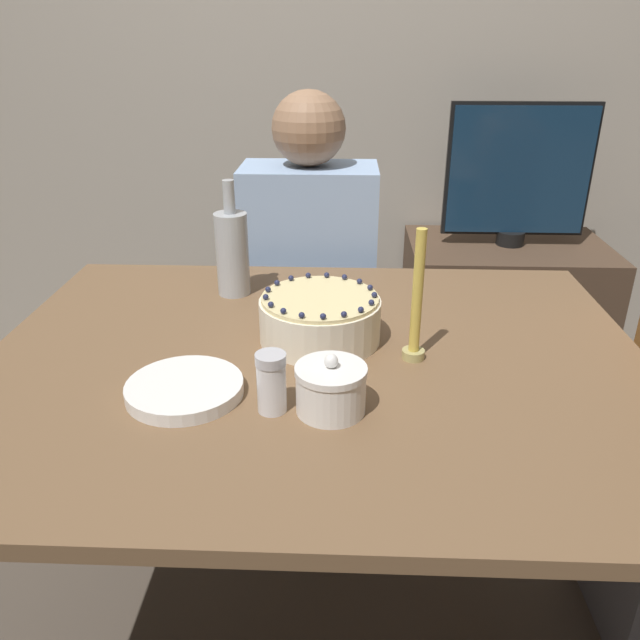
# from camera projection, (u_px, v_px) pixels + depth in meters

# --- Properties ---
(ground_plane) EXTENTS (12.00, 12.00, 0.00)m
(ground_plane) POSITION_uv_depth(u_px,v_px,m) (316.00, 620.00, 1.56)
(ground_plane) COLOR #4C4238
(wall_behind) EXTENTS (8.00, 0.05, 2.60)m
(wall_behind) POSITION_uv_depth(u_px,v_px,m) (333.00, 43.00, 2.28)
(wall_behind) COLOR #ADA393
(wall_behind) RESTS_ON ground_plane
(dining_table) EXTENTS (1.33, 1.04, 0.75)m
(dining_table) POSITION_uv_depth(u_px,v_px,m) (315.00, 403.00, 1.29)
(dining_table) COLOR brown
(dining_table) RESTS_ON ground_plane
(cake) EXTENTS (0.25, 0.25, 0.11)m
(cake) POSITION_uv_depth(u_px,v_px,m) (320.00, 318.00, 1.29)
(cake) COLOR #EFE5CC
(cake) RESTS_ON dining_table
(sugar_bowl) EXTENTS (0.12, 0.12, 0.11)m
(sugar_bowl) POSITION_uv_depth(u_px,v_px,m) (331.00, 389.00, 1.05)
(sugar_bowl) COLOR white
(sugar_bowl) RESTS_ON dining_table
(sugar_shaker) EXTENTS (0.05, 0.05, 0.11)m
(sugar_shaker) POSITION_uv_depth(u_px,v_px,m) (271.00, 382.00, 1.04)
(sugar_shaker) COLOR white
(sugar_shaker) RESTS_ON dining_table
(plate_stack) EXTENTS (0.21, 0.21, 0.02)m
(plate_stack) POSITION_uv_depth(u_px,v_px,m) (185.00, 389.00, 1.11)
(plate_stack) COLOR white
(plate_stack) RESTS_ON dining_table
(candle) EXTENTS (0.04, 0.04, 0.27)m
(candle) POSITION_uv_depth(u_px,v_px,m) (416.00, 309.00, 1.19)
(candle) COLOR tan
(candle) RESTS_ON dining_table
(bottle) EXTENTS (0.08, 0.08, 0.28)m
(bottle) POSITION_uv_depth(u_px,v_px,m) (232.00, 252.00, 1.50)
(bottle) COLOR #B2B7BC
(bottle) RESTS_ON dining_table
(person_man_blue_shirt) EXTENTS (0.40, 0.34, 1.19)m
(person_man_blue_shirt) POSITION_uv_depth(u_px,v_px,m) (310.00, 312.00, 1.99)
(person_man_blue_shirt) COLOR #473D33
(person_man_blue_shirt) RESTS_ON ground_plane
(side_cabinet) EXTENTS (0.72, 0.48, 0.63)m
(side_cabinet) POSITION_uv_depth(u_px,v_px,m) (499.00, 322.00, 2.41)
(side_cabinet) COLOR #4C3828
(side_cabinet) RESTS_ON ground_plane
(tv_monitor) EXTENTS (0.51, 0.10, 0.50)m
(tv_monitor) POSITION_uv_depth(u_px,v_px,m) (519.00, 174.00, 2.17)
(tv_monitor) COLOR black
(tv_monitor) RESTS_ON side_cabinet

